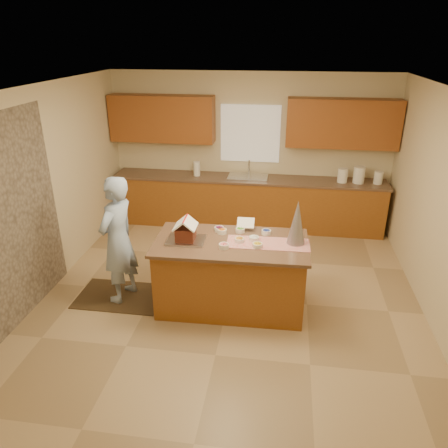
{
  "coord_description": "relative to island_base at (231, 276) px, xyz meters",
  "views": [
    {
      "loc": [
        0.64,
        -4.82,
        3.25
      ],
      "look_at": [
        -0.1,
        0.2,
        1.0
      ],
      "focal_mm": 34.26,
      "sensor_mm": 36.0,
      "label": 1
    }
  ],
  "objects": [
    {
      "name": "stone_accent",
      "position": [
        -2.52,
        -0.65,
        0.81
      ],
      "size": [
        0.0,
        2.5,
        2.5
      ],
      "primitive_type": "plane",
      "rotation": [
        1.57,
        0.0,
        1.57
      ],
      "color": "gray",
      "rests_on": "wall_left"
    },
    {
      "name": "tinsel_tree",
      "position": [
        0.78,
        0.07,
        0.76
      ],
      "size": [
        0.23,
        0.23,
        0.55
      ],
      "primitive_type": "cone",
      "rotation": [
        0.0,
        0.0,
        0.03
      ],
      "color": "silver",
      "rests_on": "island_top"
    },
    {
      "name": "table_runner",
      "position": [
        0.45,
        0.01,
        0.49
      ],
      "size": [
        1.01,
        0.39,
        0.01
      ],
      "primitive_type": "cube",
      "rotation": [
        0.0,
        0.0,
        0.03
      ],
      "color": "#AA0C11",
      "rests_on": "island_top"
    },
    {
      "name": "back_counter_top",
      "position": [
        -0.04,
        2.6,
        0.46
      ],
      "size": [
        4.85,
        0.63,
        0.04
      ],
      "primitive_type": "cube",
      "color": "brown",
      "rests_on": "back_counter_base"
    },
    {
      "name": "sink",
      "position": [
        -0.04,
        2.6,
        0.45
      ],
      "size": [
        0.7,
        0.45,
        0.12
      ],
      "primitive_type": "cube",
      "color": "silver",
      "rests_on": "back_counter_top"
    },
    {
      "name": "upper_cabinet_left",
      "position": [
        -1.59,
        2.72,
        1.46
      ],
      "size": [
        1.85,
        0.35,
        0.8
      ],
      "primitive_type": "cube",
      "color": "brown",
      "rests_on": "wall_back"
    },
    {
      "name": "gingerbread_house",
      "position": [
        -0.55,
        -0.06,
        0.61
      ],
      "size": [
        0.28,
        0.29,
        0.28
      ],
      "color": "#5A2617",
      "rests_on": "baking_tray"
    },
    {
      "name": "canister_b",
      "position": [
        1.87,
        2.6,
        0.62
      ],
      "size": [
        0.19,
        0.19,
        0.28
      ],
      "primitive_type": "cylinder",
      "color": "white",
      "rests_on": "back_counter_top"
    },
    {
      "name": "faucet",
      "position": [
        -0.04,
        2.78,
        0.62
      ],
      "size": [
        0.03,
        0.03,
        0.28
      ],
      "primitive_type": "cylinder",
      "color": "silver",
      "rests_on": "back_counter_top"
    },
    {
      "name": "island_top",
      "position": [
        0.0,
        0.0,
        0.46
      ],
      "size": [
        1.92,
        1.03,
        0.04
      ],
      "primitive_type": "cube",
      "rotation": [
        0.0,
        0.0,
        0.03
      ],
      "color": "brown",
      "rests_on": "island_base"
    },
    {
      "name": "ceiling",
      "position": [
        -0.04,
        0.15,
        2.26
      ],
      "size": [
        5.5,
        5.5,
        0.0
      ],
      "primitive_type": "plane",
      "color": "silver",
      "rests_on": "floor"
    },
    {
      "name": "wall_left",
      "position": [
        -2.54,
        0.15,
        0.91
      ],
      "size": [
        5.5,
        5.5,
        0.0
      ],
      "primitive_type": "plane",
      "color": "beige",
      "rests_on": "floor"
    },
    {
      "name": "boy",
      "position": [
        -1.45,
        -0.03,
        0.41
      ],
      "size": [
        0.55,
        0.7,
        1.69
      ],
      "primitive_type": "imported",
      "rotation": [
        0.0,
        0.0,
        -1.84
      ],
      "color": "#9BB3DC",
      "rests_on": "rug"
    },
    {
      "name": "window_curtain",
      "position": [
        -0.04,
        2.87,
        1.21
      ],
      "size": [
        1.05,
        0.03,
        1.0
      ],
      "primitive_type": "cube",
      "color": "white",
      "rests_on": "wall_back"
    },
    {
      "name": "back_counter_base",
      "position": [
        -0.04,
        2.6,
        -0.0
      ],
      "size": [
        4.8,
        0.6,
        0.88
      ],
      "primitive_type": "cube",
      "color": "brown",
      "rests_on": "floor"
    },
    {
      "name": "floor",
      "position": [
        -0.04,
        0.15,
        -0.44
      ],
      "size": [
        5.5,
        5.5,
        0.0
      ],
      "primitive_type": "plane",
      "color": "tan",
      "rests_on": "ground"
    },
    {
      "name": "canister_c",
      "position": [
        2.19,
        2.6,
        0.59
      ],
      "size": [
        0.15,
        0.15,
        0.22
      ],
      "primitive_type": "cylinder",
      "color": "white",
      "rests_on": "back_counter_top"
    },
    {
      "name": "upper_cabinet_right",
      "position": [
        1.51,
        2.72,
        1.46
      ],
      "size": [
        1.85,
        0.35,
        0.8
      ],
      "primitive_type": "cube",
      "color": "brown",
      "rests_on": "wall_back"
    },
    {
      "name": "wall_right",
      "position": [
        2.46,
        0.15,
        0.91
      ],
      "size": [
        5.5,
        5.5,
        0.0
      ],
      "primitive_type": "plane",
      "color": "beige",
      "rests_on": "floor"
    },
    {
      "name": "paper_towel",
      "position": [
        -0.96,
        2.6,
        0.61
      ],
      "size": [
        0.12,
        0.12,
        0.26
      ],
      "primitive_type": "cylinder",
      "color": "white",
      "rests_on": "back_counter_top"
    },
    {
      "name": "wall_front",
      "position": [
        -0.04,
        -2.6,
        0.91
      ],
      "size": [
        5.5,
        5.5,
        0.0
      ],
      "primitive_type": "plane",
      "color": "beige",
      "rests_on": "floor"
    },
    {
      "name": "baking_tray",
      "position": [
        -0.55,
        -0.06,
        0.5
      ],
      "size": [
        0.47,
        0.35,
        0.03
      ],
      "primitive_type": "cube",
      "rotation": [
        0.0,
        0.0,
        0.03
      ],
      "color": "silver",
      "rests_on": "island_top"
    },
    {
      "name": "canister_a",
      "position": [
        1.59,
        2.6,
        0.6
      ],
      "size": [
        0.17,
        0.17,
        0.24
      ],
      "primitive_type": "cylinder",
      "color": "white",
      "rests_on": "back_counter_top"
    },
    {
      "name": "island_base",
      "position": [
        0.0,
        0.0,
        0.0
      ],
      "size": [
        1.83,
        0.95,
        0.88
      ],
      "primitive_type": "cube",
      "rotation": [
        0.0,
        0.0,
        0.03
      ],
      "color": "brown",
      "rests_on": "floor"
    },
    {
      "name": "wall_back",
      "position": [
        -0.04,
        2.9,
        0.91
      ],
      "size": [
        5.5,
        5.5,
        0.0
      ],
      "primitive_type": "plane",
      "color": "beige",
      "rests_on": "floor"
    },
    {
      "name": "candy_bowls",
      "position": [
        0.1,
        0.11,
        0.51
      ],
      "size": [
        0.73,
        0.6,
        0.06
      ],
      "color": "white",
      "rests_on": "island_top"
    },
    {
      "name": "rug",
      "position": [
        -1.5,
        -0.03,
        -0.44
      ],
      "size": [
        1.14,
        0.75,
        0.01
      ],
      "primitive_type": "cube",
      "color": "black",
      "rests_on": "floor"
    },
    {
      "name": "cookbook",
      "position": [
        0.14,
        0.39,
        0.57
      ],
      "size": [
        0.23,
        0.18,
        0.09
      ],
      "primitive_type": "cube",
      "rotation": [
        -1.13,
        0.0,
        0.03
      ],
      "color": "white",
      "rests_on": "island_top"
    }
  ]
}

